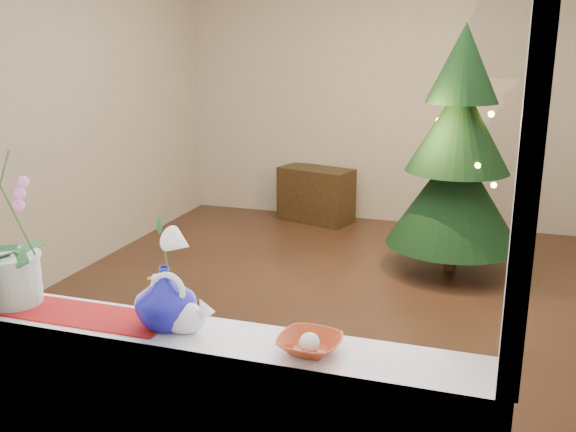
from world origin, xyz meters
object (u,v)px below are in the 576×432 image
object	(u,v)px
blue_vase	(165,293)
side_table	(316,195)
amber_dish	(310,345)
orchid_pot	(6,222)
paperweight	(309,343)
xmas_tree	(458,152)
swan	(181,305)

from	to	relation	value
blue_vase	side_table	bearing A→B (deg)	99.30
side_table	amber_dish	bearing A→B (deg)	-57.92
orchid_pot	paperweight	size ratio (longest dim) A/B	9.53
blue_vase	xmas_tree	world-z (taller)	xmas_tree
amber_dish	xmas_tree	xyz separation A→B (m)	(0.22, 3.52, 0.06)
orchid_pot	paperweight	distance (m)	1.18
amber_dish	paperweight	bearing A→B (deg)	-77.78
swan	side_table	bearing A→B (deg)	75.96
blue_vase	amber_dish	bearing A→B (deg)	-2.33
blue_vase	xmas_tree	distance (m)	3.57
blue_vase	side_table	distance (m)	4.74
orchid_pot	blue_vase	size ratio (longest dim) A/B	2.55
swan	xmas_tree	xyz separation A→B (m)	(0.67, 3.51, -0.01)
swan	side_table	distance (m)	4.76
paperweight	orchid_pot	bearing A→B (deg)	178.41
swan	paperweight	xyz separation A→B (m)	(0.45, -0.01, -0.06)
orchid_pot	paperweight	world-z (taller)	orchid_pot
side_table	xmas_tree	bearing A→B (deg)	-20.16
swan	blue_vase	size ratio (longest dim) A/B	0.92
swan	side_table	xyz separation A→B (m)	(-0.82, 4.63, -0.73)
orchid_pot	blue_vase	world-z (taller)	orchid_pot
amber_dish	side_table	distance (m)	4.85
swan	paperweight	bearing A→B (deg)	-25.80
blue_vase	paperweight	bearing A→B (deg)	-3.31
xmas_tree	side_table	distance (m)	2.00
orchid_pot	amber_dish	distance (m)	1.18
blue_vase	amber_dish	world-z (taller)	blue_vase
orchid_pot	xmas_tree	size ratio (longest dim) A/B	0.32
orchid_pot	xmas_tree	bearing A→B (deg)	68.67
swan	side_table	size ratio (longest dim) A/B	0.30
xmas_tree	side_table	bearing A→B (deg)	143.08
swan	blue_vase	distance (m)	0.07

